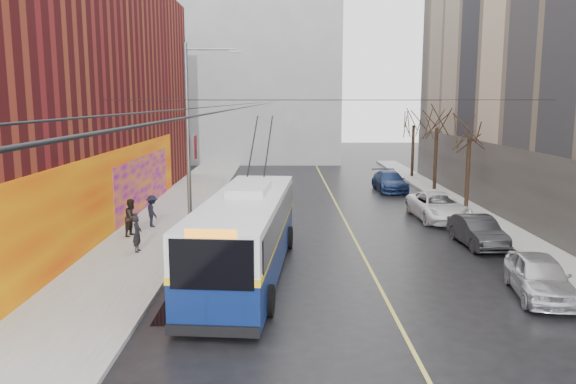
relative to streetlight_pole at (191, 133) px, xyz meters
name	(u,v)px	position (x,y,z in m)	size (l,w,h in m)	color
ground	(343,310)	(6.14, -10.00, -4.85)	(140.00, 140.00, 0.00)	black
sidewalk_left	(164,224)	(-1.86, 2.00, -4.77)	(4.00, 60.00, 0.15)	gray
sidewalk_right	(491,223)	(15.14, 2.00, -4.77)	(2.00, 60.00, 0.15)	gray
lane_line	(343,217)	(7.64, 4.00, -4.84)	(0.12, 50.00, 0.01)	#BFB74C
building_left	(17,89)	(-9.85, 3.99, 2.14)	(12.11, 36.00, 14.00)	#5C1215
building_far	(244,76)	(0.14, 34.99, 4.17)	(20.50, 12.10, 18.00)	gray
streetlight_pole	(191,133)	(0.00, 0.00, 0.00)	(2.65, 0.60, 9.00)	slate
catenary_wires	(270,103)	(3.60, 4.77, 1.40)	(18.00, 60.00, 0.22)	black
tree_near	(470,125)	(15.14, 6.00, 0.13)	(3.20, 3.20, 6.40)	black
tree_mid	(437,117)	(15.14, 13.00, 0.41)	(3.20, 3.20, 6.68)	black
tree_far	(414,116)	(15.14, 20.00, 0.30)	(3.20, 3.20, 6.57)	black
puddle	(206,302)	(1.85, -9.32, -4.84)	(2.73, 3.82, 0.01)	black
pigeons_flying	(277,90)	(4.03, 0.09, 1.99)	(1.12, 2.00, 2.75)	slate
trolleybus	(246,233)	(2.95, -6.49, -3.27)	(3.61, 12.15, 5.69)	#0B1C53
parked_car_a	(539,276)	(12.69, -8.89, -4.15)	(1.65, 4.09, 1.39)	silver
parked_car_b	(477,231)	(12.91, -2.38, -4.18)	(1.40, 4.03, 1.33)	#252628
parked_car_c	(438,207)	(12.68, 3.18, -4.12)	(2.41, 5.22, 1.45)	white
parked_car_d	(390,181)	(11.94, 13.03, -4.15)	(1.95, 4.79, 1.39)	navy
following_car	(249,187)	(2.05, 10.45, -4.13)	(1.70, 4.24, 1.44)	#B1B1B6
pedestrian_a	(137,234)	(-1.74, -3.73, -3.93)	(0.56, 0.37, 1.53)	black
pedestrian_b	(132,217)	(-2.69, -0.93, -3.83)	(0.85, 0.66, 1.74)	black
pedestrian_c	(152,211)	(-2.19, 0.97, -3.90)	(1.03, 0.59, 1.59)	black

